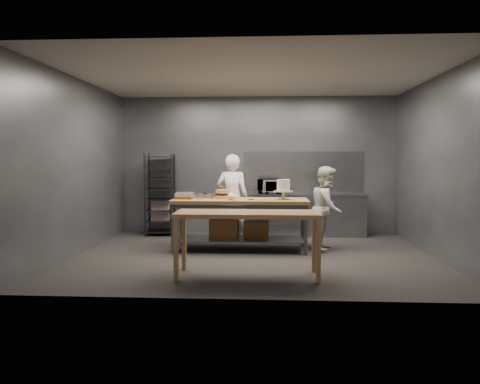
% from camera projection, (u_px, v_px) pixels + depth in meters
% --- Properties ---
extents(ground, '(6.00, 6.00, 0.00)m').
position_uv_depth(ground, '(254.00, 255.00, 7.93)').
color(ground, black).
rests_on(ground, ground).
extents(back_wall, '(6.00, 0.04, 3.00)m').
position_uv_depth(back_wall, '(258.00, 165.00, 10.31)').
color(back_wall, '#4C4F54').
rests_on(back_wall, ground).
extents(work_table, '(2.40, 0.90, 0.92)m').
position_uv_depth(work_table, '(239.00, 218.00, 8.38)').
color(work_table, olive).
rests_on(work_table, ground).
extents(near_counter, '(2.00, 0.70, 0.90)m').
position_uv_depth(near_counter, '(248.00, 218.00, 6.49)').
color(near_counter, olive).
rests_on(near_counter, ground).
extents(back_counter, '(2.60, 0.60, 0.90)m').
position_uv_depth(back_counter, '(304.00, 214.00, 10.01)').
color(back_counter, slate).
rests_on(back_counter, ground).
extents(splashback_panel, '(2.60, 0.02, 0.90)m').
position_uv_depth(splashback_panel, '(303.00, 172.00, 10.24)').
color(splashback_panel, slate).
rests_on(splashback_panel, back_counter).
extents(speed_rack, '(0.66, 0.71, 1.75)m').
position_uv_depth(speed_rack, '(160.00, 195.00, 10.08)').
color(speed_rack, black).
rests_on(speed_rack, ground).
extents(chef_behind, '(0.69, 0.51, 1.73)m').
position_uv_depth(chef_behind, '(232.00, 198.00, 9.18)').
color(chef_behind, white).
rests_on(chef_behind, ground).
extents(chef_right, '(0.75, 0.86, 1.50)m').
position_uv_depth(chef_right, '(327.00, 208.00, 8.43)').
color(chef_right, silver).
rests_on(chef_right, ground).
extents(microwave, '(0.54, 0.37, 0.30)m').
position_uv_depth(microwave, '(270.00, 186.00, 10.01)').
color(microwave, black).
rests_on(microwave, back_counter).
extents(frosted_cake_stand, '(0.34, 0.34, 0.35)m').
position_uv_depth(frosted_cake_stand, '(283.00, 187.00, 8.19)').
color(frosted_cake_stand, '#B9AE94').
rests_on(frosted_cake_stand, work_table).
extents(layer_cake, '(0.26, 0.26, 0.16)m').
position_uv_depth(layer_cake, '(223.00, 194.00, 8.43)').
color(layer_cake, '#EEB04B').
rests_on(layer_cake, work_table).
extents(cake_pans, '(0.55, 0.35, 0.07)m').
position_uv_depth(cake_pans, '(199.00, 196.00, 8.57)').
color(cake_pans, gray).
rests_on(cake_pans, work_table).
extents(piping_bag, '(0.30, 0.39, 0.12)m').
position_uv_depth(piping_bag, '(235.00, 197.00, 8.05)').
color(piping_bag, white).
rests_on(piping_bag, work_table).
extents(offset_spatula, '(0.36, 0.02, 0.02)m').
position_uv_depth(offset_spatula, '(256.00, 200.00, 8.12)').
color(offset_spatula, slate).
rests_on(offset_spatula, work_table).
extents(pastry_clamshells, '(0.31, 0.37, 0.11)m').
position_uv_depth(pastry_clamshells, '(185.00, 196.00, 8.42)').
color(pastry_clamshells, '#9B501F').
rests_on(pastry_clamshells, work_table).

